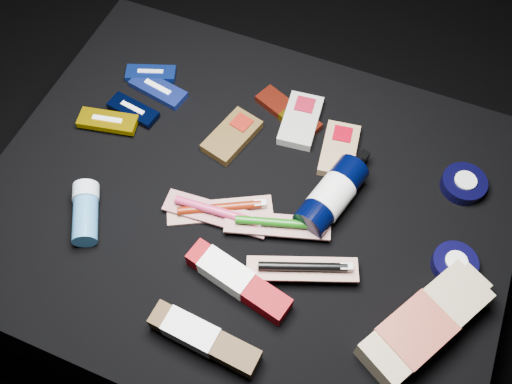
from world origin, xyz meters
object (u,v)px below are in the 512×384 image
at_px(lotion_bottle, 332,196).
at_px(deodorant_stick, 85,212).
at_px(toothpaste_carton_red, 234,278).
at_px(bodywash_bottle, 423,326).

bearing_deg(lotion_bottle, deodorant_stick, -139.47).
relative_size(lotion_bottle, deodorant_stick, 1.67).
bearing_deg(toothpaste_carton_red, lotion_bottle, 76.70).
distance_m(bodywash_bottle, deodorant_stick, 0.62).
bearing_deg(bodywash_bottle, lotion_bottle, 170.58).
bearing_deg(lotion_bottle, bodywash_bottle, -24.06).
height_order(lotion_bottle, toothpaste_carton_red, lotion_bottle).
height_order(deodorant_stick, toothpaste_carton_red, deodorant_stick).
bearing_deg(deodorant_stick, bodywash_bottle, -26.94).
height_order(bodywash_bottle, deodorant_stick, bodywash_bottle).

